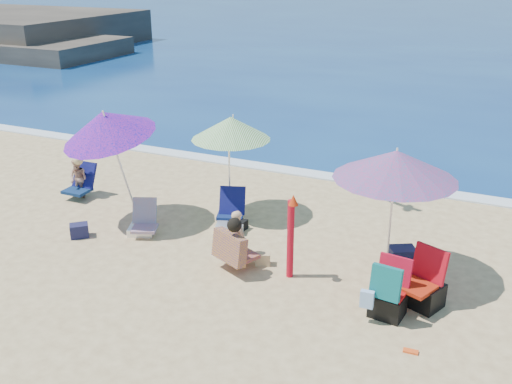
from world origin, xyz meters
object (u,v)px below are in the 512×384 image
at_px(umbrella_turquoise, 396,165).
at_px(furled_umbrella, 291,232).
at_px(umbrella_blue, 106,125).
at_px(umbrella_striped, 231,128).
at_px(camp_chair_right, 387,296).
at_px(chair_rainbow, 143,225).
at_px(camp_chair_left, 423,289).
at_px(chair_navy, 231,218).
at_px(person_left, 79,178).
at_px(person_center, 235,242).

xyz_separation_m(umbrella_turquoise, furled_umbrella, (-1.43, -0.69, -1.12)).
bearing_deg(umbrella_blue, umbrella_striped, 34.37).
xyz_separation_m(furled_umbrella, camp_chair_right, (1.69, -0.46, -0.50)).
xyz_separation_m(chair_rainbow, camp_chair_left, (5.29, -0.35, 0.11)).
relative_size(furled_umbrella, camp_chair_right, 1.66).
bearing_deg(chair_navy, umbrella_striped, 114.34).
xyz_separation_m(umbrella_striped, camp_chair_right, (3.72, -2.37, -1.50)).
bearing_deg(camp_chair_left, umbrella_striped, 155.65).
xyz_separation_m(umbrella_turquoise, camp_chair_right, (0.26, -1.15, -1.62)).
xyz_separation_m(umbrella_striped, person_left, (-3.46, -0.57, -1.39)).
bearing_deg(person_center, chair_rainbow, 167.90).
bearing_deg(furled_umbrella, camp_chair_right, -15.23).
bearing_deg(camp_chair_left, camp_chair_right, -131.46).
distance_m(furled_umbrella, chair_navy, 2.29).
distance_m(furled_umbrella, camp_chair_left, 2.20).
bearing_deg(chair_navy, furled_umbrella, -37.03).
xyz_separation_m(umbrella_turquoise, umbrella_blue, (-5.40, -0.11, 0.06)).
height_order(furled_umbrella, chair_navy, furled_umbrella).
bearing_deg(umbrella_turquoise, person_left, 174.61).
relative_size(umbrella_striped, umbrella_blue, 0.85).
distance_m(camp_chair_right, person_left, 7.40).
bearing_deg(chair_navy, umbrella_turquoise, -11.33).
relative_size(chair_navy, chair_rainbow, 1.26).
bearing_deg(umbrella_turquoise, person_center, -161.97).
bearing_deg(chair_rainbow, person_center, -12.10).
height_order(umbrella_turquoise, person_center, umbrella_turquoise).
xyz_separation_m(furled_umbrella, chair_navy, (-1.76, 1.33, -0.63)).
distance_m(camp_chair_left, person_center, 3.10).
xyz_separation_m(furled_umbrella, person_center, (-0.96, -0.09, -0.34)).
bearing_deg(umbrella_turquoise, camp_chair_right, -77.04).
relative_size(camp_chair_left, camp_chair_right, 1.03).
bearing_deg(umbrella_blue, person_center, -12.49).
bearing_deg(camp_chair_left, person_left, 170.22).
distance_m(camp_chair_left, camp_chair_right, 0.66).
xyz_separation_m(umbrella_blue, furled_umbrella, (3.97, -0.58, -1.18)).
distance_m(furled_umbrella, person_center, 1.03).
xyz_separation_m(camp_chair_right, person_center, (-2.66, 0.37, 0.16)).
xyz_separation_m(umbrella_blue, chair_navy, (2.21, 0.75, -1.82)).
height_order(furled_umbrella, camp_chair_left, furled_umbrella).
distance_m(person_center, person_left, 4.74).
relative_size(furled_umbrella, camp_chair_left, 1.61).
bearing_deg(chair_navy, person_center, -60.70).
xyz_separation_m(umbrella_striped, chair_navy, (0.26, -0.58, -1.63)).
xyz_separation_m(chair_rainbow, person_center, (2.20, -0.47, 0.32)).
distance_m(umbrella_turquoise, umbrella_blue, 5.40).
bearing_deg(chair_rainbow, umbrella_blue, 166.47).
height_order(umbrella_blue, camp_chair_right, umbrella_blue).
bearing_deg(umbrella_striped, person_center, -62.09).
height_order(umbrella_striped, furled_umbrella, umbrella_striped).
bearing_deg(umbrella_turquoise, furled_umbrella, -154.25).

